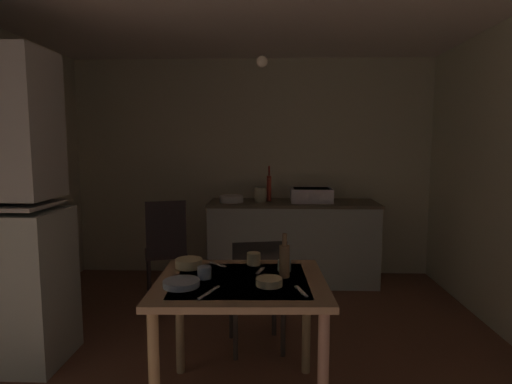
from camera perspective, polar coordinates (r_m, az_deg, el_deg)
ground_plane at (r=3.25m, az=-2.22°, el=-21.19°), size 5.08×5.08×0.00m
wall_back at (r=4.91m, az=-0.51°, el=3.32°), size 4.18×0.10×2.48m
hutch_cabinet at (r=3.33m, az=-31.48°, el=-3.36°), size 0.81×0.53×2.13m
counter_cabinet at (r=4.66m, az=4.98°, el=-6.75°), size 1.83×0.64×0.89m
sink_basin at (r=4.58m, az=7.53°, el=-0.39°), size 0.44×0.34×0.15m
hand_pump at (r=4.60m, az=1.79°, el=0.83°), size 0.05×0.27×0.39m
mixing_bowl_counter at (r=4.54m, az=-3.36°, el=-0.94°), size 0.26×0.26×0.07m
stoneware_crock at (r=4.56m, az=0.58°, el=-0.35°), size 0.12×0.12×0.16m
dining_table at (r=2.45m, az=-2.06°, el=-14.20°), size 0.98×0.85×0.75m
chair_far_side at (r=3.12m, az=0.18°, el=-13.27°), size 0.47×0.47×0.84m
chair_by_counter at (r=4.25m, az=-12.16°, el=-7.37°), size 0.50×0.50×0.98m
serving_bowl_wide at (r=2.34m, az=-10.13°, el=-12.13°), size 0.20×0.20×0.03m
soup_bowl_small at (r=2.32m, az=1.81°, el=-12.11°), size 0.15×0.15×0.04m
sauce_dish at (r=2.67m, az=-9.12°, el=-9.53°), size 0.17×0.17×0.05m
mug_dark at (r=2.44m, az=-7.05°, el=-10.82°), size 0.08×0.08×0.07m
teacup_cream at (r=2.57m, az=3.88°, el=-9.96°), size 0.08×0.08×0.07m
mug_tall at (r=2.69m, az=-0.32°, el=-9.07°), size 0.09×0.09×0.08m
glass_bottle at (r=2.43m, az=3.88°, el=-9.21°), size 0.06×0.06×0.26m
table_knife at (r=2.23m, az=-6.44°, el=-13.44°), size 0.09×0.20×0.00m
teaspoon_near_bowl at (r=2.57m, az=0.62°, el=-10.64°), size 0.05×0.13×0.00m
teaspoon_by_cup at (r=2.24m, az=6.18°, el=-13.28°), size 0.06×0.16×0.00m
serving_spoon at (r=2.71m, az=-5.27°, el=-9.79°), size 0.12×0.11×0.00m
pendant_bulb at (r=3.03m, az=0.84°, el=17.34°), size 0.08×0.08×0.08m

